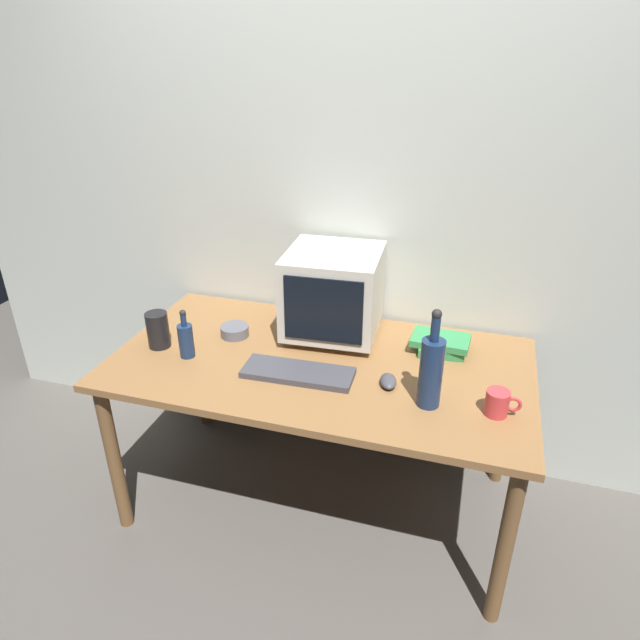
{
  "coord_description": "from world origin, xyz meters",
  "views": [
    {
      "loc": [
        0.55,
        -1.82,
        1.88
      ],
      "look_at": [
        0.0,
        0.0,
        0.91
      ],
      "focal_mm": 31.46,
      "sensor_mm": 36.0,
      "label": 1
    }
  ],
  "objects_px": {
    "book_stack": "(441,344)",
    "cd_spindle": "(235,331)",
    "computer_mouse": "(388,381)",
    "bottle_short": "(186,339)",
    "crt_monitor": "(333,293)",
    "keyboard": "(298,373)",
    "mug": "(498,403)",
    "bottle_tall": "(431,370)",
    "metal_canister": "(158,330)"
  },
  "relations": [
    {
      "from": "keyboard",
      "to": "cd_spindle",
      "type": "bearing_deg",
      "value": 146.3
    },
    {
      "from": "crt_monitor",
      "to": "bottle_short",
      "type": "bearing_deg",
      "value": -145.06
    },
    {
      "from": "computer_mouse",
      "to": "cd_spindle",
      "type": "relative_size",
      "value": 0.83
    },
    {
      "from": "mug",
      "to": "metal_canister",
      "type": "xyz_separation_m",
      "value": [
        -1.34,
        0.08,
        0.03
      ]
    },
    {
      "from": "computer_mouse",
      "to": "cd_spindle",
      "type": "height_order",
      "value": "cd_spindle"
    },
    {
      "from": "keyboard",
      "to": "cd_spindle",
      "type": "xyz_separation_m",
      "value": [
        -0.36,
        0.22,
        0.01
      ]
    },
    {
      "from": "computer_mouse",
      "to": "crt_monitor",
      "type": "bearing_deg",
      "value": 116.98
    },
    {
      "from": "keyboard",
      "to": "mug",
      "type": "xyz_separation_m",
      "value": [
        0.72,
        -0.03,
        0.03
      ]
    },
    {
      "from": "bottle_tall",
      "to": "crt_monitor",
      "type": "bearing_deg",
      "value": 138.35
    },
    {
      "from": "book_stack",
      "to": "cd_spindle",
      "type": "relative_size",
      "value": 1.96
    },
    {
      "from": "bottle_tall",
      "to": "mug",
      "type": "relative_size",
      "value": 3.06
    },
    {
      "from": "crt_monitor",
      "to": "mug",
      "type": "distance_m",
      "value": 0.81
    },
    {
      "from": "keyboard",
      "to": "bottle_short",
      "type": "relative_size",
      "value": 2.05
    },
    {
      "from": "bottle_tall",
      "to": "bottle_short",
      "type": "relative_size",
      "value": 1.79
    },
    {
      "from": "keyboard",
      "to": "computer_mouse",
      "type": "xyz_separation_m",
      "value": [
        0.34,
        0.03,
        0.01
      ]
    },
    {
      "from": "computer_mouse",
      "to": "bottle_short",
      "type": "height_order",
      "value": "bottle_short"
    },
    {
      "from": "book_stack",
      "to": "mug",
      "type": "height_order",
      "value": "mug"
    },
    {
      "from": "mug",
      "to": "bottle_short",
      "type": "bearing_deg",
      "value": 177.89
    },
    {
      "from": "cd_spindle",
      "to": "bottle_short",
      "type": "bearing_deg",
      "value": -117.18
    },
    {
      "from": "bottle_short",
      "to": "metal_canister",
      "type": "relative_size",
      "value": 1.37
    },
    {
      "from": "bottle_tall",
      "to": "cd_spindle",
      "type": "height_order",
      "value": "bottle_tall"
    },
    {
      "from": "keyboard",
      "to": "computer_mouse",
      "type": "relative_size",
      "value": 4.2
    },
    {
      "from": "metal_canister",
      "to": "computer_mouse",
      "type": "bearing_deg",
      "value": -1.03
    },
    {
      "from": "crt_monitor",
      "to": "bottle_short",
      "type": "xyz_separation_m",
      "value": [
        -0.51,
        -0.35,
        -0.12
      ]
    },
    {
      "from": "book_stack",
      "to": "mug",
      "type": "relative_size",
      "value": 1.96
    },
    {
      "from": "crt_monitor",
      "to": "keyboard",
      "type": "xyz_separation_m",
      "value": [
        -0.04,
        -0.36,
        -0.18
      ]
    },
    {
      "from": "keyboard",
      "to": "bottle_short",
      "type": "height_order",
      "value": "bottle_short"
    },
    {
      "from": "book_stack",
      "to": "cd_spindle",
      "type": "bearing_deg",
      "value": -172.08
    },
    {
      "from": "bottle_tall",
      "to": "bottle_short",
      "type": "bearing_deg",
      "value": 176.83
    },
    {
      "from": "metal_canister",
      "to": "bottle_tall",
      "type": "bearing_deg",
      "value": -4.79
    },
    {
      "from": "bottle_short",
      "to": "book_stack",
      "type": "distance_m",
      "value": 1.02
    },
    {
      "from": "keyboard",
      "to": "computer_mouse",
      "type": "distance_m",
      "value": 0.34
    },
    {
      "from": "cd_spindle",
      "to": "computer_mouse",
      "type": "bearing_deg",
      "value": -15.19
    },
    {
      "from": "keyboard",
      "to": "bottle_short",
      "type": "distance_m",
      "value": 0.47
    },
    {
      "from": "crt_monitor",
      "to": "mug",
      "type": "bearing_deg",
      "value": -30.01
    },
    {
      "from": "keyboard",
      "to": "book_stack",
      "type": "distance_m",
      "value": 0.6
    },
    {
      "from": "crt_monitor",
      "to": "computer_mouse",
      "type": "distance_m",
      "value": 0.48
    },
    {
      "from": "bottle_short",
      "to": "computer_mouse",
      "type": "bearing_deg",
      "value": 1.6
    },
    {
      "from": "computer_mouse",
      "to": "metal_canister",
      "type": "distance_m",
      "value": 0.96
    },
    {
      "from": "keyboard",
      "to": "mug",
      "type": "height_order",
      "value": "mug"
    },
    {
      "from": "crt_monitor",
      "to": "bottle_short",
      "type": "distance_m",
      "value": 0.63
    },
    {
      "from": "keyboard",
      "to": "bottle_short",
      "type": "bearing_deg",
      "value": 176.74
    },
    {
      "from": "crt_monitor",
      "to": "cd_spindle",
      "type": "xyz_separation_m",
      "value": [
        -0.4,
        -0.14,
        -0.17
      ]
    },
    {
      "from": "computer_mouse",
      "to": "bottle_tall",
      "type": "relative_size",
      "value": 0.27
    },
    {
      "from": "mug",
      "to": "cd_spindle",
      "type": "distance_m",
      "value": 1.11
    },
    {
      "from": "keyboard",
      "to": "mug",
      "type": "bearing_deg",
      "value": -4.88
    },
    {
      "from": "computer_mouse",
      "to": "metal_canister",
      "type": "relative_size",
      "value": 0.67
    },
    {
      "from": "crt_monitor",
      "to": "metal_canister",
      "type": "distance_m",
      "value": 0.74
    },
    {
      "from": "keyboard",
      "to": "bottle_tall",
      "type": "height_order",
      "value": "bottle_tall"
    },
    {
      "from": "bottle_tall",
      "to": "book_stack",
      "type": "xyz_separation_m",
      "value": [
        0.0,
        0.38,
        -0.1
      ]
    }
  ]
}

